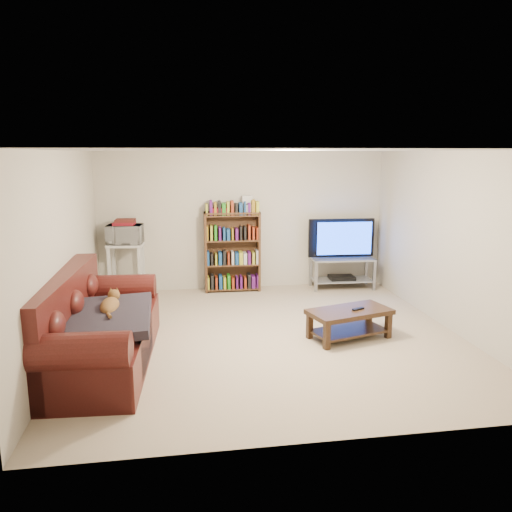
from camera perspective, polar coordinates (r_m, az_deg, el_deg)
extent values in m
plane|color=beige|center=(6.67, 1.40, -9.11)|extent=(5.00, 5.00, 0.00)
plane|color=white|center=(6.23, 1.51, 11.98)|extent=(5.00, 5.00, 0.00)
plane|color=silver|center=(8.78, -1.47, 4.03)|extent=(5.00, 0.00, 5.00)
plane|color=silver|center=(3.97, 7.91, -5.48)|extent=(5.00, 0.00, 5.00)
plane|color=silver|center=(6.39, -21.18, 0.37)|extent=(0.00, 5.00, 5.00)
plane|color=silver|center=(7.21, 21.39, 1.56)|extent=(0.00, 5.00, 5.00)
cube|color=#471512|center=(6.05, -17.18, -9.52)|extent=(1.20, 2.51, 0.47)
cube|color=#471512|center=(6.04, -21.08, -6.80)|extent=(0.40, 2.46, 1.03)
cube|color=#471512|center=(5.03, -19.74, -13.37)|extent=(1.02, 0.30, 0.59)
cube|color=#471512|center=(7.05, -15.44, -5.85)|extent=(1.02, 0.30, 0.59)
cube|color=#29242D|center=(5.75, -16.74, -6.74)|extent=(0.98, 1.25, 0.20)
cube|color=#362213|center=(6.59, 10.64, -6.29)|extent=(1.17, 0.80, 0.06)
cube|color=#362213|center=(6.67, 10.56, -8.38)|extent=(1.05, 0.72, 0.03)
cube|color=#362213|center=(6.24, 8.09, -9.11)|extent=(0.09, 0.09, 0.33)
cube|color=#362213|center=(6.77, 14.88, -7.72)|extent=(0.09, 0.09, 0.33)
cube|color=#362213|center=(6.57, 6.14, -7.99)|extent=(0.09, 0.09, 0.33)
cube|color=#362213|center=(7.07, 12.77, -6.77)|extent=(0.09, 0.09, 0.33)
cube|color=black|center=(6.59, 11.59, -5.94)|extent=(0.18, 0.12, 0.02)
cube|color=#999EA3|center=(8.96, 9.84, -0.30)|extent=(1.12, 0.55, 0.03)
cube|color=#999EA3|center=(9.05, 9.75, -2.68)|extent=(1.07, 0.52, 0.02)
cube|color=gray|center=(8.68, 6.86, -2.35)|extent=(0.05, 0.05, 0.55)
cube|color=gray|center=(8.97, 13.36, -2.13)|extent=(0.05, 0.05, 0.55)
cube|color=gray|center=(9.10, 6.25, -1.69)|extent=(0.05, 0.05, 0.55)
cube|color=gray|center=(9.37, 12.48, -1.50)|extent=(0.05, 0.05, 0.55)
imported|color=black|center=(8.90, 9.92, 1.95)|extent=(1.19, 0.21, 0.68)
cube|color=black|center=(9.04, 9.76, -2.44)|extent=(0.45, 0.33, 0.06)
cube|color=#4C2F1A|center=(8.62, -5.77, 0.41)|extent=(0.05, 0.30, 1.39)
cube|color=#4C2F1A|center=(8.69, 0.30, 0.57)|extent=(0.05, 0.30, 1.39)
cube|color=#4C2F1A|center=(8.54, -2.77, 4.96)|extent=(0.97, 0.32, 0.03)
cube|color=maroon|center=(8.52, -4.21, 5.26)|extent=(0.28, 0.22, 0.07)
cube|color=silver|center=(8.48, -14.70, 1.25)|extent=(0.61, 0.47, 0.04)
cube|color=silver|center=(8.60, -14.50, -2.62)|extent=(0.54, 0.42, 0.03)
cube|color=silver|center=(8.46, -16.38, -2.01)|extent=(0.05, 0.05, 0.87)
cube|color=silver|center=(8.36, -13.11, -1.99)|extent=(0.05, 0.05, 0.87)
cube|color=silver|center=(8.78, -15.90, -1.50)|extent=(0.05, 0.05, 0.87)
cube|color=silver|center=(8.68, -12.75, -1.48)|extent=(0.05, 0.05, 0.87)
imported|color=silver|center=(8.45, -14.76, 2.42)|extent=(0.59, 0.43, 0.31)
cube|color=maroon|center=(8.42, -14.82, 3.63)|extent=(0.36, 0.32, 0.05)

